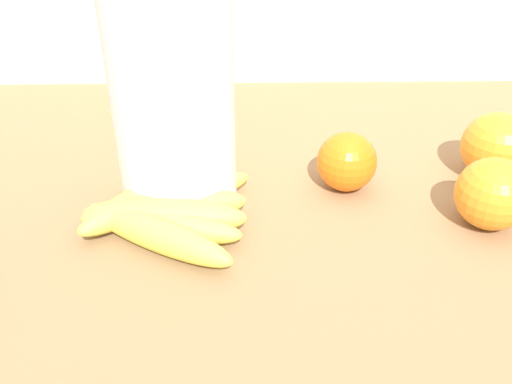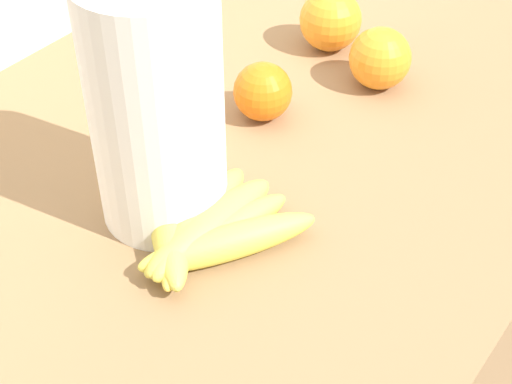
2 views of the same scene
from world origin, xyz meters
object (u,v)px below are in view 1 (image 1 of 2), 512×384
object	(u,v)px
orange_back_right	(347,162)
paper_towel_roll	(172,93)
banana_bunch	(163,211)
orange_back_left	(497,147)
orange_front	(493,194)

from	to	relation	value
orange_back_right	paper_towel_roll	size ratio (longest dim) A/B	0.24
banana_bunch	orange_back_left	size ratio (longest dim) A/B	2.79
orange_front	paper_towel_roll	distance (m)	0.34
banana_bunch	orange_front	world-z (taller)	orange_front
banana_bunch	paper_towel_roll	xyz separation A→B (m)	(0.01, 0.05, 0.11)
paper_towel_roll	orange_back_right	bearing A→B (deg)	4.74
orange_back_right	orange_back_left	bearing A→B (deg)	6.75
orange_front	orange_back_right	bearing A→B (deg)	151.29
orange_back_right	paper_towel_roll	bearing A→B (deg)	-175.26
orange_front	paper_towel_roll	bearing A→B (deg)	169.64
banana_bunch	orange_front	bearing A→B (deg)	-0.83
banana_bunch	orange_back_right	world-z (taller)	orange_back_right
orange_back_right	orange_front	xyz separation A→B (m)	(0.14, -0.08, 0.00)
orange_front	paper_towel_roll	size ratio (longest dim) A/B	0.27
orange_front	paper_towel_roll	world-z (taller)	paper_towel_roll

